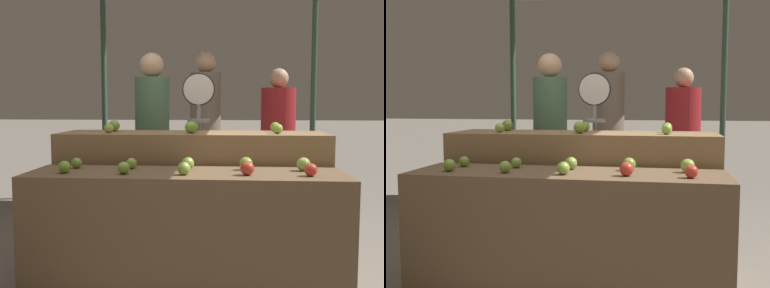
{
  "view_description": "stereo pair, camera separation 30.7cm",
  "coord_description": "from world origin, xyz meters",
  "views": [
    {
      "loc": [
        0.26,
        -2.78,
        1.24
      ],
      "look_at": [
        0.02,
        0.3,
        0.96
      ],
      "focal_mm": 42.0,
      "sensor_mm": 36.0,
      "label": 1
    },
    {
      "loc": [
        0.56,
        -2.74,
        1.24
      ],
      "look_at": [
        0.02,
        0.3,
        0.96
      ],
      "focal_mm": 42.0,
      "sensor_mm": 36.0,
      "label": 2
    }
  ],
  "objects": [
    {
      "name": "apple_front_7",
      "position": [
        0.01,
        0.11,
        0.85
      ],
      "size": [
        0.08,
        0.08,
        0.08
      ],
      "primitive_type": "sphere",
      "color": "#8EB247",
      "rests_on": "display_counter_front"
    },
    {
      "name": "apple_back_0",
      "position": [
        -0.62,
        0.49,
        1.06
      ],
      "size": [
        0.07,
        0.07,
        0.07
      ],
      "primitive_type": "sphere",
      "color": "#8EB247",
      "rests_on": "display_counter_back"
    },
    {
      "name": "display_counter_front",
      "position": [
        0.0,
        0.0,
        0.41
      ],
      "size": [
        1.99,
        0.55,
        0.81
      ],
      "primitive_type": "cube",
      "color": "brown",
      "rests_on": "ground_plane"
    },
    {
      "name": "apple_front_9",
      "position": [
        0.75,
        0.1,
        0.85
      ],
      "size": [
        0.09,
        0.09,
        0.09
      ],
      "primitive_type": "sphere",
      "color": "#8EB247",
      "rests_on": "display_counter_front"
    },
    {
      "name": "apple_back_4",
      "position": [
        0.0,
        0.72,
        1.06
      ],
      "size": [
        0.07,
        0.07,
        0.07
      ],
      "primitive_type": "sphere",
      "color": "#7AA338",
      "rests_on": "display_counter_back"
    },
    {
      "name": "apple_back_5",
      "position": [
        0.63,
        0.71,
        1.06
      ],
      "size": [
        0.08,
        0.08,
        0.08
      ],
      "primitive_type": "sphere",
      "color": "#7AA338",
      "rests_on": "display_counter_back"
    },
    {
      "name": "apple_front_0",
      "position": [
        -0.74,
        -0.1,
        0.85
      ],
      "size": [
        0.08,
        0.08,
        0.08
      ],
      "primitive_type": "sphere",
      "color": "#7AA338",
      "rests_on": "display_counter_front"
    },
    {
      "name": "apple_back_3",
      "position": [
        -0.63,
        0.7,
        1.07
      ],
      "size": [
        0.09,
        0.09,
        0.09
      ],
      "primitive_type": "sphere",
      "color": "#7AA338",
      "rests_on": "display_counter_back"
    },
    {
      "name": "apple_front_1",
      "position": [
        -0.37,
        -0.11,
        0.85
      ],
      "size": [
        0.08,
        0.08,
        0.08
      ],
      "primitive_type": "sphere",
      "color": "#84AD3D",
      "rests_on": "display_counter_front"
    },
    {
      "name": "produce_scale",
      "position": [
        0.01,
        1.17,
        1.1
      ],
      "size": [
        0.29,
        0.2,
        1.51
      ],
      "color": "#99999E",
      "rests_on": "ground_plane"
    },
    {
      "name": "apple_front_3",
      "position": [
        0.38,
        -0.1,
        0.85
      ],
      "size": [
        0.08,
        0.08,
        0.08
      ],
      "primitive_type": "sphere",
      "color": "red",
      "rests_on": "display_counter_front"
    },
    {
      "name": "apple_back_1",
      "position": [
        -0.01,
        0.5,
        1.07
      ],
      "size": [
        0.09,
        0.09,
        0.09
      ],
      "primitive_type": "sphere",
      "color": "#7AA338",
      "rests_on": "display_counter_back"
    },
    {
      "name": "person_customer_left",
      "position": [
        0.02,
        2.26,
        1.06
      ],
      "size": [
        0.46,
        0.46,
        1.82
      ],
      "rotation": [
        0.0,
        0.0,
        2.72
      ],
      "color": "#2D2D38",
      "rests_on": "ground_plane"
    },
    {
      "name": "person_customer_right",
      "position": [
        0.82,
        2.25,
        0.93
      ],
      "size": [
        0.48,
        0.48,
        1.62
      ],
      "rotation": [
        0.0,
        0.0,
        3.45
      ],
      "color": "#2D2D38",
      "rests_on": "ground_plane"
    },
    {
      "name": "apple_front_8",
      "position": [
        0.38,
        0.12,
        0.85
      ],
      "size": [
        0.08,
        0.08,
        0.08
      ],
      "primitive_type": "sphere",
      "color": "#7AA338",
      "rests_on": "display_counter_front"
    },
    {
      "name": "display_counter_back",
      "position": [
        0.0,
        0.6,
        0.51
      ],
      "size": [
        1.99,
        0.55,
        1.02
      ],
      "primitive_type": "cube",
      "color": "olive",
      "rests_on": "ground_plane"
    },
    {
      "name": "apple_front_2",
      "position": [
        -0.0,
        -0.11,
        0.85
      ],
      "size": [
        0.08,
        0.08,
        0.08
      ],
      "primitive_type": "sphere",
      "color": "#8EB247",
      "rests_on": "display_counter_front"
    },
    {
      "name": "apple_front_5",
      "position": [
        -0.74,
        0.11,
        0.85
      ],
      "size": [
        0.07,
        0.07,
        0.07
      ],
      "primitive_type": "sphere",
      "color": "#7AA338",
      "rests_on": "display_counter_front"
    },
    {
      "name": "person_vendor_at_scale",
      "position": [
        -0.43,
        1.35,
        1.0
      ],
      "size": [
        0.43,
        0.43,
        1.7
      ],
      "rotation": [
        0.0,
        0.0,
        3.66
      ],
      "color": "#2D2D38",
      "rests_on": "ground_plane"
    },
    {
      "name": "apple_front_6",
      "position": [
        -0.37,
        0.12,
        0.85
      ],
      "size": [
        0.07,
        0.07,
        0.07
      ],
      "primitive_type": "sphere",
      "color": "#84AD3D",
      "rests_on": "display_counter_front"
    },
    {
      "name": "apple_back_2",
      "position": [
        0.62,
        0.49,
        1.06
      ],
      "size": [
        0.07,
        0.07,
        0.07
      ],
      "primitive_type": "sphere",
      "color": "#84AD3D",
      "rests_on": "display_counter_back"
    },
    {
      "name": "apple_front_4",
      "position": [
        0.75,
        -0.1,
        0.85
      ],
      "size": [
        0.08,
        0.08,
        0.08
      ],
      "primitive_type": "sphere",
      "color": "red",
      "rests_on": "display_counter_front"
    }
  ]
}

